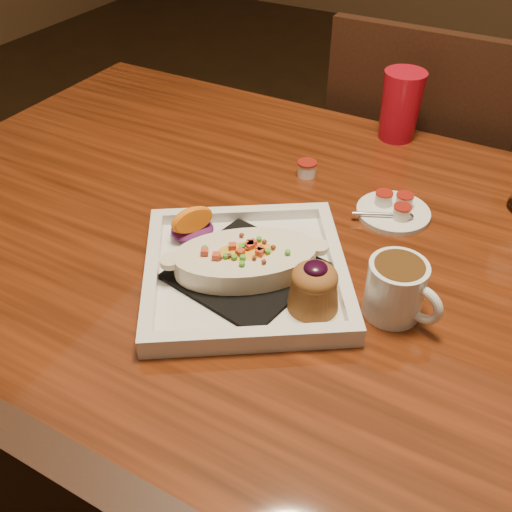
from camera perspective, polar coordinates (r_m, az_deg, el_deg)
The scene contains 8 objects.
floor at distance 1.46m, azimuth 3.91°, elevation -22.92°, with size 7.00×7.00×0.00m, color black.
table at distance 0.93m, azimuth 5.66°, elevation -3.88°, with size 1.50×0.90×0.75m.
chair_far at distance 1.50m, azimuth 15.40°, elevation 6.67°, with size 0.42×0.42×0.93m.
plate at distance 0.79m, azimuth -0.43°, elevation -1.19°, with size 0.38×0.38×0.08m.
coffee_mug at distance 0.75m, azimuth 13.94°, elevation -3.11°, with size 0.11×0.08×0.08m.
saucer at distance 0.95m, azimuth 13.55°, elevation 4.50°, with size 0.12×0.12×0.08m.
creamer_loose at distance 1.03m, azimuth 5.10°, elevation 8.71°, with size 0.04×0.04×0.03m.
red_tumbler at distance 1.16m, azimuth 14.26°, elevation 14.36°, with size 0.08×0.08×0.13m, color #B10C1E.
Camera 1 is at (0.25, -0.63, 1.29)m, focal length 40.00 mm.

